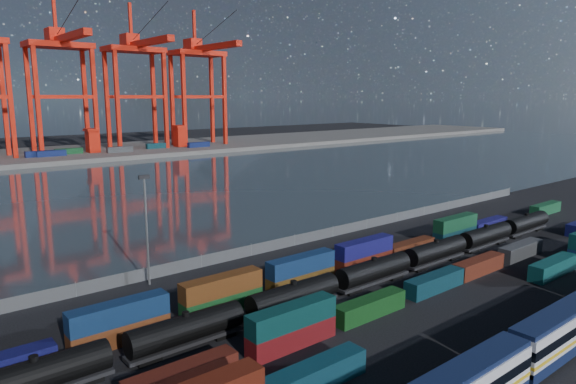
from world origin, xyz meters
TOP-DOWN VIEW (x-y plane):
  - ground at (0.00, 0.00)m, footprint 700.00×700.00m
  - harbor_water at (0.00, 105.00)m, footprint 700.00×700.00m
  - far_quay at (0.00, 210.00)m, footprint 700.00×70.00m
  - passenger_train at (-0.93, -22.18)m, footprint 77.16×3.11m
  - container_row_south at (4.30, -10.21)m, footprint 139.91×2.40m
  - container_row_mid at (-12.99, -2.41)m, footprint 128.99×2.31m
  - container_row_north at (-7.57, 10.59)m, footprint 141.04×2.32m
  - tanker_string at (-11.88, 4.73)m, footprint 122.50×3.01m
  - waterfront_fence at (-0.00, 28.00)m, footprint 160.12×0.12m
  - yard_light_mast at (-30.00, 26.00)m, footprint 1.60×0.40m
  - gantry_cranes at (-7.50, 203.07)m, footprint 202.91×53.59m
  - quay_containers at (-11.00, 195.46)m, footprint 172.58×10.99m
  - straddle_carriers at (-2.50, 200.00)m, footprint 140.00×7.00m

SIDE VIEW (x-z plane):
  - ground at x=0.00m, z-range 0.00..0.00m
  - harbor_water at x=0.00m, z-range 0.01..0.01m
  - far_quay at x=0.00m, z-range 0.00..2.00m
  - waterfront_fence at x=0.00m, z-range -0.10..2.10m
  - container_row_mid at x=-12.99m, z-range -0.99..3.94m
  - container_row_south at x=4.30m, z-range -0.58..4.53m
  - container_row_north at x=-7.57m, z-range -0.41..4.52m
  - tanker_string at x=-11.88m, z-range 0.01..4.31m
  - passenger_train at x=-0.93m, z-range 0.01..5.34m
  - quay_containers at x=-11.00m, z-range 2.00..4.60m
  - straddle_carriers at x=-2.50m, z-range 2.27..13.37m
  - yard_light_mast at x=-30.00m, z-range 1.00..17.60m
  - gantry_cranes at x=-7.50m, z-range 8.20..80.76m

